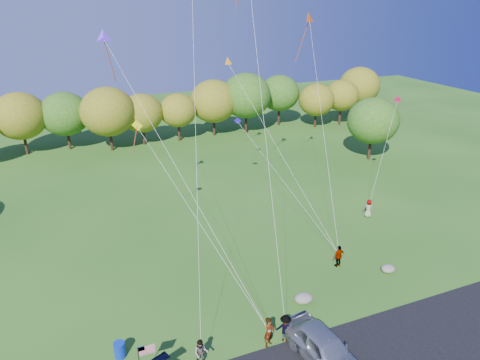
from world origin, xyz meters
The scene contains 13 objects.
ground centered at (0.00, 0.00, 0.00)m, with size 140.00×140.00×0.00m, color #285418.
treeline centered at (-2.13, 35.98, 4.84)m, with size 75.42×28.07×8.61m.
minivan_silver centered at (1.89, -2.98, 0.95)m, with size 2.10×5.22×1.78m, color #A3A8AE.
flyer_a centered at (-0.29, -0.80, 0.93)m, with size 0.68×0.45×1.87m, color #4C4C59.
flyer_b centered at (-4.18, -0.72, 0.81)m, with size 0.79×0.61×1.62m, color #4C4C59.
flyer_c centered at (0.73, -0.80, 0.85)m, with size 1.10×0.63×1.70m, color #4C4C59.
flyer_d centered at (7.70, 4.26, 0.85)m, with size 0.99×0.41×1.69m, color #4C4C59.
flyer_e centered at (14.49, 9.73, 0.83)m, with size 0.81×0.53×1.66m, color #4C4C59.
trash_barrel centered at (-8.08, 1.46, 0.46)m, with size 0.61×0.61×0.92m, color #0B2BA9.
flag_assembly centered at (-7.08, -0.70, 1.72)m, with size 0.86×0.55×2.31m.
boulder_near centered at (3.37, 1.68, 0.30)m, with size 1.20×0.94×0.60m, color #A09C8C.
boulder_far centered at (10.58, 2.33, 0.26)m, with size 1.01×0.84×0.53m, color gray.
kites_aloft centered at (2.63, 13.12, 17.77)m, with size 24.59×8.69×15.91m.
Camera 1 is at (-8.67, -17.27, 17.87)m, focal length 32.00 mm.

